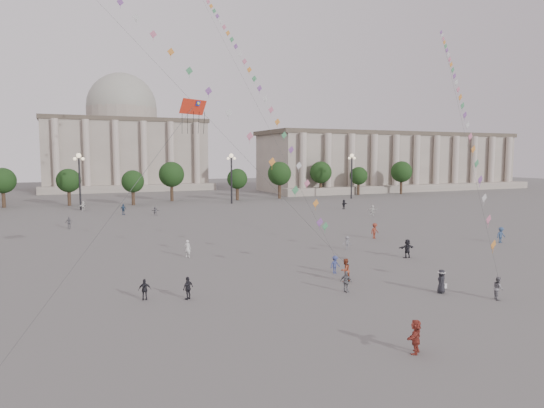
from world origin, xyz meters
name	(u,v)px	position (x,y,z in m)	size (l,w,h in m)	color
ground	(354,303)	(0.00, 0.00, 0.00)	(360.00, 360.00, 0.00)	#504E4C
hall_east	(392,161)	(75.00, 93.89, 8.43)	(84.00, 26.22, 17.20)	gray
hall_central	(123,143)	(0.00, 129.22, 14.23)	(48.30, 34.30, 35.50)	gray
tree_row	(153,178)	(0.00, 78.00, 5.39)	(137.12, 5.12, 8.00)	#332319
lamp_post_mid_west	(79,171)	(-15.00, 70.00, 7.35)	(2.00, 0.90, 10.65)	#262628
lamp_post_mid_east	(231,169)	(15.00, 70.00, 7.35)	(2.00, 0.90, 10.65)	#262628
lamp_post_far_east	(352,168)	(45.00, 70.00, 7.35)	(2.00, 0.90, 10.65)	#262628
person_crowd_0	(123,209)	(-8.57, 58.77, 0.93)	(1.09, 0.45, 1.86)	navy
person_crowd_3	(407,249)	(13.18, 10.62, 0.94)	(1.75, 0.56, 1.88)	#232228
person_crowd_4	(83,206)	(-14.63, 68.00, 0.88)	(1.64, 0.52, 1.77)	white
person_crowd_6	(347,243)	(10.00, 16.67, 0.74)	(0.96, 0.55, 1.49)	slate
person_crowd_7	(372,210)	(29.86, 40.14, 0.95)	(1.77, 0.56, 1.91)	white
person_crowd_8	(375,231)	(16.94, 21.36, 0.96)	(1.24, 0.71, 1.92)	maroon
person_crowd_9	(344,204)	(31.26, 51.30, 0.92)	(1.71, 0.54, 1.84)	black
person_crowd_12	(155,211)	(-3.62, 55.97, 0.74)	(1.37, 0.44, 1.48)	slate
person_crowd_13	(188,249)	(-6.87, 19.67, 0.89)	(0.65, 0.43, 1.78)	silver
person_crowd_14	(501,235)	(28.78, 12.99, 0.93)	(1.20, 0.69, 1.86)	#334D73
person_crowd_16	(69,223)	(-17.46, 45.25, 0.82)	(0.96, 0.40, 1.64)	slate
tourist_1	(145,290)	(-13.14, 6.59, 0.75)	(0.88, 0.37, 1.51)	black
tourist_2	(416,336)	(-1.83, -8.48, 0.90)	(1.66, 0.53, 1.79)	maroon
tourist_3	(346,282)	(0.95, 2.53, 0.81)	(0.95, 0.40, 1.62)	slate
tourist_4	(188,288)	(-10.30, 5.52, 0.82)	(0.96, 0.40, 1.64)	black
kite_flyer_0	(345,270)	(2.52, 5.20, 0.95)	(0.92, 0.72, 1.90)	#984329
kite_flyer_1	(335,265)	(3.23, 7.94, 0.78)	(1.00, 0.58, 1.55)	#38437E
kite_flyer_2	(498,288)	(9.84, -3.31, 0.82)	(0.80, 0.62, 1.64)	slate
hat_person	(441,281)	(7.32, -0.45, 0.92)	(1.02, 1.01, 1.77)	black
dragon_kite	(192,118)	(-9.63, 6.35, 12.79)	(7.20, 9.04, 23.82)	red
kite_train_west	(113,3)	(-12.46, 27.29, 26.17)	(28.23, 40.77, 67.75)	#3F3F3F
kite_train_mid	(232,45)	(4.61, 38.83, 25.70)	(3.34, 58.29, 74.32)	#3F3F3F
kite_train_east	(457,90)	(27.47, 19.41, 18.29)	(33.30, 42.18, 63.08)	#3F3F3F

